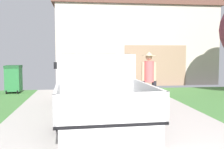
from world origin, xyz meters
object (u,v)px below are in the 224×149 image
pickup_truck (94,87)px  person_with_hat (149,77)px  wheeled_trash_bin (14,78)px  handbag (153,107)px  house_with_garage (130,41)px

pickup_truck → person_with_hat: size_ratio=3.10×
pickup_truck → wheeled_trash_bin: size_ratio=4.57×
person_with_hat → wheeled_trash_bin: size_ratio=1.47×
pickup_truck → handbag: (1.62, -0.21, -0.56)m
house_with_garage → handbag: bearing=-96.7°
pickup_truck → wheeled_trash_bin: 5.12m
house_with_garage → person_with_hat: bearing=-97.3°
wheeled_trash_bin → house_with_garage: bearing=37.6°
house_with_garage → wheeled_trash_bin: house_with_garage is taller
pickup_truck → house_with_garage: (2.65, 8.50, 1.67)m
person_with_hat → handbag: person_with_hat is taller
pickup_truck → house_with_garage: house_with_garage is taller
pickup_truck → handbag: 1.72m
person_with_hat → house_with_garage: size_ratio=0.19×
pickup_truck → handbag: pickup_truck is taller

